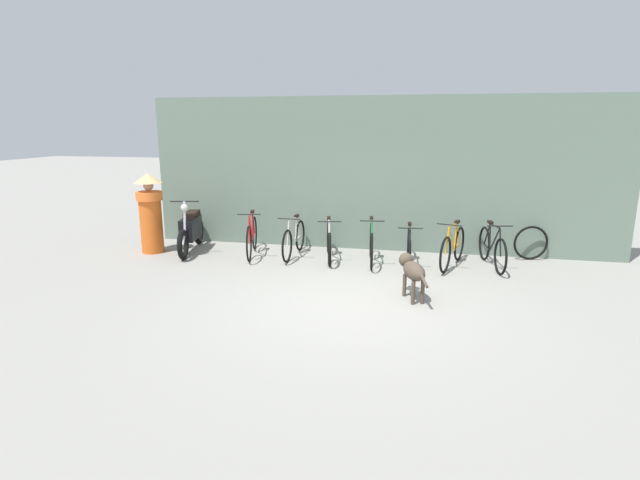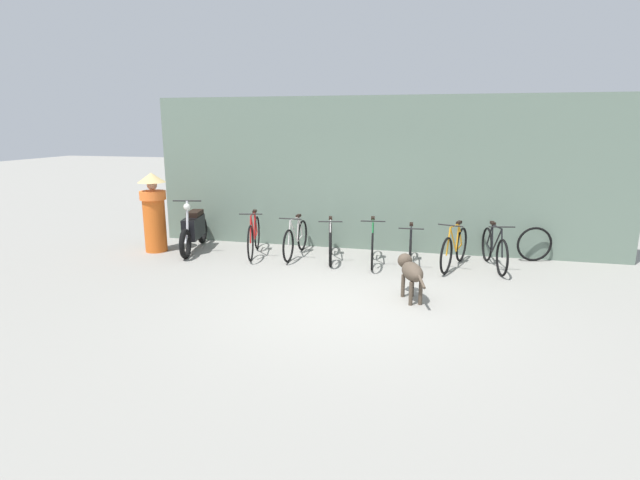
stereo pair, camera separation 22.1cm
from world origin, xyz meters
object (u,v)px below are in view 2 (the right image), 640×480
at_px(bicycle_2, 330,242).
at_px(motorcycle, 194,229).
at_px(bicycle_0, 254,236).
at_px(bicycle_4, 410,248).
at_px(spare_tire_left, 534,244).
at_px(bicycle_5, 454,249).
at_px(bicycle_1, 296,239).
at_px(bicycle_6, 494,249).
at_px(person_in_robes, 154,210).
at_px(bicycle_3, 372,244).
at_px(stray_dog, 411,271).

bearing_deg(bicycle_2, motorcycle, -101.89).
bearing_deg(bicycle_0, bicycle_4, 76.23).
distance_m(motorcycle, spare_tire_left, 6.99).
height_order(motorcycle, spare_tire_left, motorcycle).
height_order(bicycle_2, bicycle_5, bicycle_5).
height_order(bicycle_1, bicycle_4, bicycle_1).
distance_m(bicycle_0, bicycle_6, 4.75).
distance_m(bicycle_5, person_in_robes, 6.19).
height_order(bicycle_5, person_in_robes, person_in_robes).
xyz_separation_m(bicycle_4, spare_tire_left, (2.36, 0.84, 0.01)).
bearing_deg(bicycle_6, bicycle_3, -95.14).
relative_size(bicycle_3, bicycle_6, 0.99).
distance_m(bicycle_6, motorcycle, 6.12).
distance_m(bicycle_1, bicycle_6, 3.88).
bearing_deg(motorcycle, bicycle_6, 78.55).
bearing_deg(bicycle_0, stray_dog, 45.84).
distance_m(bicycle_5, bicycle_6, 0.74).
distance_m(bicycle_4, bicycle_6, 1.55).
xyz_separation_m(bicycle_1, bicycle_5, (3.15, -0.09, 0.01)).
bearing_deg(spare_tire_left, person_in_robes, -172.24).
distance_m(bicycle_1, bicycle_4, 2.34).
bearing_deg(spare_tire_left, bicycle_1, -171.22).
relative_size(motorcycle, person_in_robes, 1.15).
relative_size(bicycle_3, bicycle_4, 0.97).
height_order(bicycle_4, stray_dog, bicycle_4).
relative_size(bicycle_1, spare_tire_left, 2.38).
relative_size(stray_dog, person_in_robes, 0.61).
relative_size(bicycle_6, motorcycle, 0.87).
xyz_separation_m(bicycle_2, spare_tire_left, (3.95, 0.77, 0.00)).
height_order(bicycle_3, spare_tire_left, bicycle_3).
distance_m(bicycle_5, spare_tire_left, 1.75).
bearing_deg(bicycle_4, bicycle_1, -96.16).
relative_size(bicycle_2, bicycle_4, 0.97).
bearing_deg(bicycle_4, spare_tire_left, 106.41).
xyz_separation_m(bicycle_3, bicycle_6, (2.27, 0.20, -0.01)).
relative_size(bicycle_3, stray_dog, 1.61).
relative_size(bicycle_1, motorcycle, 0.86).
height_order(bicycle_3, person_in_robes, person_in_robes).
relative_size(person_in_robes, spare_tire_left, 2.42).
height_order(bicycle_1, bicycle_3, bicycle_3).
bearing_deg(person_in_robes, bicycle_2, 176.88).
height_order(bicycle_0, person_in_robes, person_in_robes).
distance_m(bicycle_0, bicycle_1, 0.88).
bearing_deg(bicycle_5, bicycle_0, -72.75).
bearing_deg(bicycle_6, person_in_robes, -97.21).
bearing_deg(motorcycle, bicycle_2, 78.10).
bearing_deg(stray_dog, person_in_robes, 49.90).
bearing_deg(stray_dog, bicycle_5, -41.42).
distance_m(bicycle_4, stray_dog, 1.97).
height_order(bicycle_6, person_in_robes, person_in_robes).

